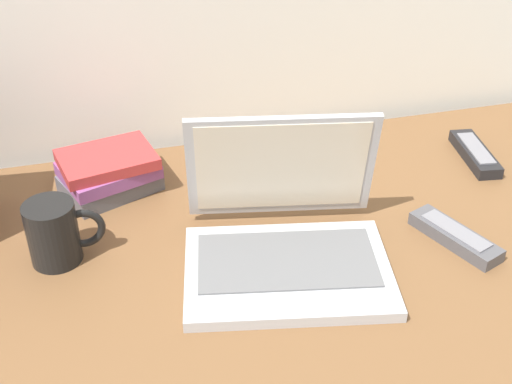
# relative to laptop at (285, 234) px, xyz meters

# --- Properties ---
(desk) EXTENTS (1.60, 0.76, 0.03)m
(desk) POSITION_rel_laptop_xyz_m (-0.08, 0.02, -0.06)
(desk) COLOR brown
(desk) RESTS_ON ground
(laptop) EXTENTS (0.35, 0.32, 0.21)m
(laptop) POSITION_rel_laptop_xyz_m (0.00, 0.00, 0.00)
(laptop) COLOR #B2B5BA
(laptop) RESTS_ON desk
(coffee_mug) EXTENTS (0.12, 0.08, 0.10)m
(coffee_mug) POSITION_rel_laptop_xyz_m (-0.34, 0.09, 0.01)
(coffee_mug) COLOR black
(coffee_mug) RESTS_ON desk
(remote_control_near) EXTENTS (0.10, 0.17, 0.02)m
(remote_control_near) POSITION_rel_laptop_xyz_m (0.28, -0.03, -0.03)
(remote_control_near) COLOR #4C4C51
(remote_control_near) RESTS_ON desk
(remote_control_far) EXTENTS (0.07, 0.16, 0.02)m
(remote_control_far) POSITION_rel_laptop_xyz_m (0.45, 0.20, -0.03)
(remote_control_far) COLOR black
(remote_control_far) RESTS_ON desk
(book_stack) EXTENTS (0.19, 0.17, 0.07)m
(book_stack) POSITION_rel_laptop_xyz_m (-0.25, 0.27, -0.01)
(book_stack) COLOR #595960
(book_stack) RESTS_ON desk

